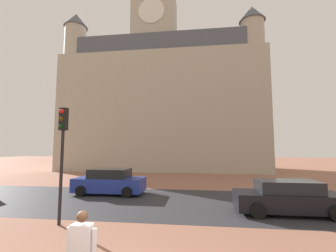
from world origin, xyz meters
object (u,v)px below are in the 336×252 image
at_px(person_skater, 81,252).
at_px(car_black, 288,198).
at_px(traffic_light_pole, 62,142).
at_px(car_blue, 110,182).

height_order(person_skater, car_black, person_skater).
distance_m(car_black, traffic_light_pole, 9.97).
relative_size(person_skater, traffic_light_pole, 0.38).
bearing_deg(person_skater, car_black, 47.21).
height_order(car_black, traffic_light_pole, traffic_light_pole).
xyz_separation_m(person_skater, car_black, (6.22, 6.72, -0.25)).
height_order(person_skater, traffic_light_pole, traffic_light_pole).
xyz_separation_m(car_black, car_blue, (-9.61, 3.21, 0.05)).
distance_m(person_skater, car_blue, 10.50).
relative_size(car_blue, traffic_light_pole, 0.97).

